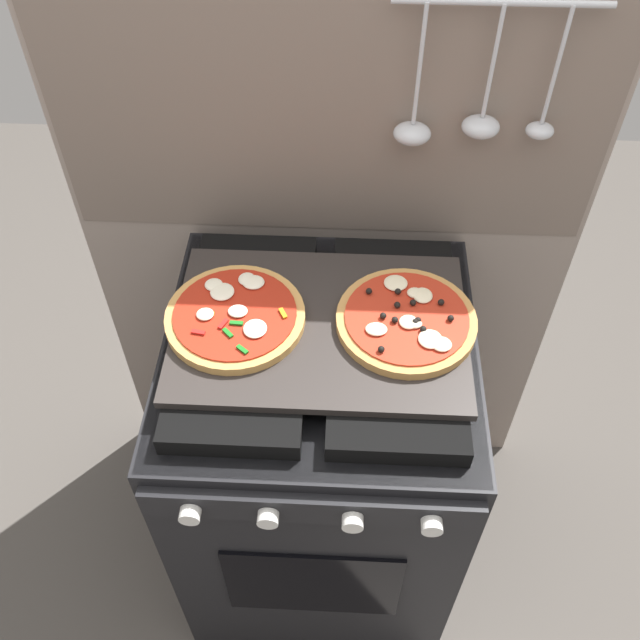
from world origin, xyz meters
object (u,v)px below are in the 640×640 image
Objects in this scene: baking_tray at (320,326)px; pizza_left at (235,314)px; stove at (320,456)px; pizza_right at (407,320)px.

baking_tray is 2.10× the size of pizza_left.
stove is at bearing -90.00° from baking_tray.
baking_tray is 0.16m from pizza_right.
stove is 0.46m from baking_tray.
pizza_right is (0.16, 0.01, 0.02)m from baking_tray.
baking_tray reaches higher than stove.
baking_tray is at bearing -177.76° from pizza_right.
pizza_left is at bearing -179.71° from pizza_right.
pizza_left reaches higher than stove.
pizza_left is at bearing 177.71° from stove.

